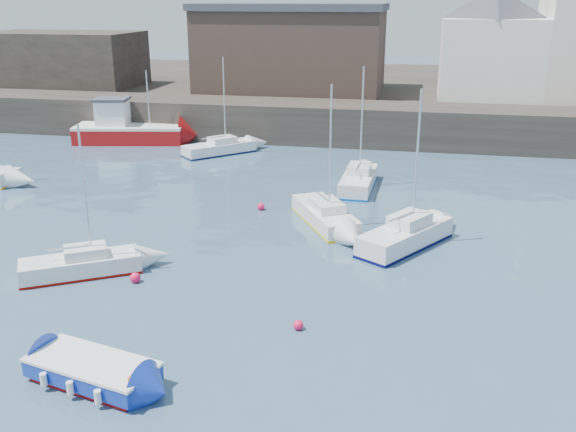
% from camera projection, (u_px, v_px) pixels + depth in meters
% --- Properties ---
extents(water, '(220.00, 220.00, 0.00)m').
position_uv_depth(water, '(205.00, 396.00, 18.65)').
color(water, '#2D4760').
rests_on(water, ground).
extents(quay_wall, '(90.00, 5.00, 3.00)m').
position_uv_depth(quay_wall, '(347.00, 123.00, 50.57)').
color(quay_wall, '#28231E').
rests_on(quay_wall, ground).
extents(land_strip, '(90.00, 32.00, 2.80)m').
position_uv_depth(land_strip, '(367.00, 92.00, 67.27)').
color(land_strip, '#28231E').
rests_on(land_strip, ground).
extents(bldg_east_d, '(11.14, 11.14, 8.95)m').
position_uv_depth(bldg_east_d, '(492.00, 43.00, 52.58)').
color(bldg_east_d, white).
rests_on(bldg_east_d, land_strip).
extents(warehouse, '(16.40, 10.40, 7.60)m').
position_uv_depth(warehouse, '(292.00, 48.00, 57.45)').
color(warehouse, '#3D2D26').
rests_on(warehouse, land_strip).
extents(bldg_west, '(14.00, 8.00, 5.00)m').
position_uv_depth(bldg_west, '(64.00, 59.00, 61.15)').
color(bldg_west, '#353028').
rests_on(bldg_west, land_strip).
extents(blue_dinghy, '(4.31, 2.61, 0.76)m').
position_uv_depth(blue_dinghy, '(93.00, 370.00, 19.15)').
color(blue_dinghy, '#9B0F10').
rests_on(blue_dinghy, ground).
extents(fishing_boat, '(8.91, 4.74, 5.61)m').
position_uv_depth(fishing_boat, '(126.00, 128.00, 50.67)').
color(fishing_boat, '#9B0F10').
rests_on(fishing_boat, ground).
extents(sailboat_a, '(4.93, 3.88, 6.30)m').
position_uv_depth(sailboat_a, '(81.00, 265.00, 26.64)').
color(sailboat_a, white).
rests_on(sailboat_a, ground).
extents(sailboat_b, '(4.26, 5.68, 7.11)m').
position_uv_depth(sailboat_b, '(325.00, 215.00, 32.62)').
color(sailboat_b, white).
rests_on(sailboat_b, ground).
extents(sailboat_c, '(4.43, 5.56, 7.21)m').
position_uv_depth(sailboat_c, '(406.00, 235.00, 29.59)').
color(sailboat_c, white).
rests_on(sailboat_c, ground).
extents(sailboat_f, '(1.92, 5.56, 7.17)m').
position_uv_depth(sailboat_f, '(359.00, 180.00, 38.66)').
color(sailboat_f, white).
rests_on(sailboat_f, ground).
extents(sailboat_h, '(5.02, 5.05, 6.94)m').
position_uv_depth(sailboat_h, '(220.00, 148.00, 47.02)').
color(sailboat_h, white).
rests_on(sailboat_h, ground).
extents(buoy_near, '(0.43, 0.43, 0.43)m').
position_uv_depth(buoy_near, '(136.00, 282.00, 26.06)').
color(buoy_near, '#F51448').
rests_on(buoy_near, ground).
extents(buoy_mid, '(0.37, 0.37, 0.37)m').
position_uv_depth(buoy_mid, '(298.00, 329.00, 22.37)').
color(buoy_mid, '#F51448').
rests_on(buoy_mid, ground).
extents(buoy_far, '(0.40, 0.40, 0.40)m').
position_uv_depth(buoy_far, '(261.00, 210.00, 34.86)').
color(buoy_far, '#F51448').
rests_on(buoy_far, ground).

